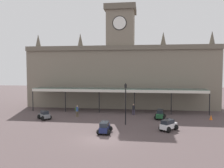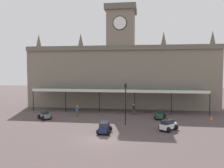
# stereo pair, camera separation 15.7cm
# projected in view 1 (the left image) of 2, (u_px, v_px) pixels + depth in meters

# --- Properties ---
(ground_plane) EXTENTS (140.00, 140.00, 0.00)m
(ground_plane) POSITION_uv_depth(u_px,v_px,m) (101.00, 139.00, 23.07)
(ground_plane) COLOR #4D3F40
(station_building) EXTENTS (33.91, 6.06, 18.24)m
(station_building) POSITION_uv_depth(u_px,v_px,m) (121.00, 73.00, 42.93)
(station_building) COLOR slate
(station_building) RESTS_ON ground
(entrance_canopy) EXTENTS (28.23, 3.26, 3.80)m
(entrance_canopy) POSITION_uv_depth(u_px,v_px,m) (118.00, 89.00, 37.90)
(entrance_canopy) COLOR #38564C
(entrance_canopy) RESTS_ON ground
(car_grey_sedan) EXTENTS (2.22, 2.21, 1.19)m
(car_grey_sedan) POSITION_uv_depth(u_px,v_px,m) (44.00, 116.00, 32.19)
(car_grey_sedan) COLOR slate
(car_grey_sedan) RESTS_ON ground
(car_green_estate) EXTENTS (1.76, 2.36, 1.27)m
(car_green_estate) POSITION_uv_depth(u_px,v_px,m) (160.00, 115.00, 32.39)
(car_green_estate) COLOR #1E512D
(car_green_estate) RESTS_ON ground
(car_white_estate) EXTENTS (2.31, 2.41, 1.27)m
(car_white_estate) POSITION_uv_depth(u_px,v_px,m) (168.00, 126.00, 26.24)
(car_white_estate) COLOR silver
(car_white_estate) RESTS_ON ground
(car_navy_estate) EXTENTS (1.54, 2.25, 1.27)m
(car_navy_estate) POSITION_uv_depth(u_px,v_px,m) (105.00, 128.00, 25.13)
(car_navy_estate) COLOR #19214C
(car_navy_estate) RESTS_ON ground
(pedestrian_crossing_forecourt) EXTENTS (0.39, 0.34, 1.67)m
(pedestrian_crossing_forecourt) POSITION_uv_depth(u_px,v_px,m) (133.00, 109.00, 35.29)
(pedestrian_crossing_forecourt) COLOR #3F384C
(pedestrian_crossing_forecourt) RESTS_ON ground
(pedestrian_beside_cars) EXTENTS (0.36, 0.34, 1.67)m
(pedestrian_beside_cars) POSITION_uv_depth(u_px,v_px,m) (77.00, 111.00, 33.86)
(pedestrian_beside_cars) COLOR brown
(pedestrian_beside_cars) RESTS_ON ground
(victorian_lamppost) EXTENTS (0.30, 0.30, 5.21)m
(victorian_lamppost) POSITION_uv_depth(u_px,v_px,m) (126.00, 99.00, 28.85)
(victorian_lamppost) COLOR black
(victorian_lamppost) RESTS_ON ground
(traffic_cone) EXTENTS (0.40, 0.40, 0.67)m
(traffic_cone) POSITION_uv_depth(u_px,v_px,m) (211.00, 117.00, 31.89)
(traffic_cone) COLOR orange
(traffic_cone) RESTS_ON ground
(planter_near_kerb) EXTENTS (0.60, 0.60, 0.96)m
(planter_near_kerb) POSITION_uv_depth(u_px,v_px,m) (77.00, 110.00, 36.64)
(planter_near_kerb) COLOR #47423D
(planter_near_kerb) RESTS_ON ground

